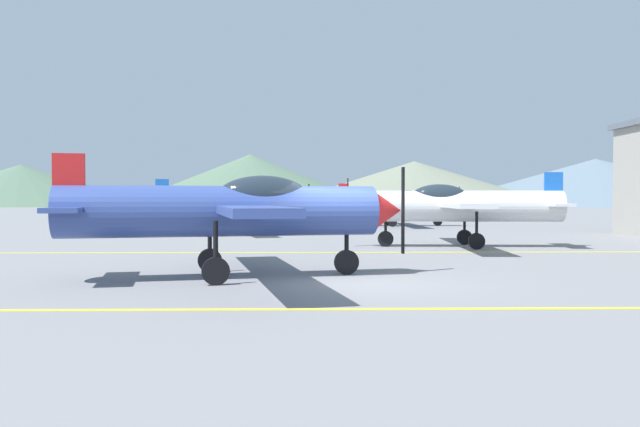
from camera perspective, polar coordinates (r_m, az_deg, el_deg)
ground_plane at (r=14.23m, az=2.95°, el=-6.22°), size 400.00×400.00×0.00m
apron_line_near at (r=10.76m, az=4.28°, el=-8.67°), size 80.00×0.16×0.01m
apron_line_far at (r=21.76m, az=1.54°, el=-3.56°), size 80.00×0.16×0.01m
airplane_near at (r=14.94m, az=-7.70°, el=0.39°), size 8.44×9.63×2.89m
airplane_mid at (r=24.80m, az=12.29°, el=0.77°), size 8.38×9.64×2.89m
airplane_far at (r=33.97m, az=-7.90°, el=0.95°), size 8.45×9.59×2.89m
airplane_back at (r=42.86m, az=7.09°, el=1.04°), size 8.32×9.60×2.89m
hill_left at (r=172.85m, az=-25.57°, el=2.33°), size 59.93×59.93×10.23m
hill_centerleft at (r=158.41m, az=-6.35°, el=3.05°), size 63.59×63.59×12.93m
hill_centerright at (r=157.40m, az=8.57°, el=2.71°), size 70.45×70.45×11.07m
hill_right at (r=179.38m, az=23.76°, el=2.63°), size 86.23×86.23×12.20m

